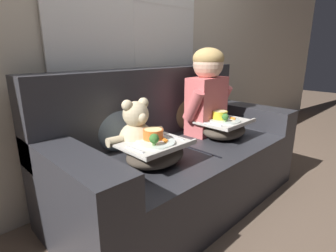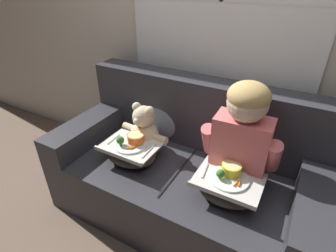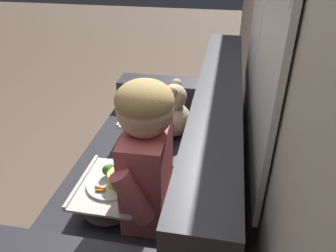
{
  "view_description": "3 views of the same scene",
  "coord_description": "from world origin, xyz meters",
  "px_view_note": "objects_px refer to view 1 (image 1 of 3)",
  "views": [
    {
      "loc": [
        -1.33,
        -1.2,
        1.12
      ],
      "look_at": [
        -0.15,
        -0.01,
        0.63
      ],
      "focal_mm": 28.0,
      "sensor_mm": 36.0,
      "label": 1
    },
    {
      "loc": [
        0.62,
        -1.32,
        1.66
      ],
      "look_at": [
        -0.14,
        0.04,
        0.73
      ],
      "focal_mm": 28.0,
      "sensor_mm": 36.0,
      "label": 2
    },
    {
      "loc": [
        1.5,
        0.37,
        1.64
      ],
      "look_at": [
        -0.01,
        0.09,
        0.73
      ],
      "focal_mm": 35.0,
      "sensor_mm": 36.0,
      "label": 3
    }
  ],
  "objects_px": {
    "couch": "(174,156)",
    "throw_pillow_behind_child": "(187,108)",
    "lap_tray_child": "(224,128)",
    "lap_tray_teddy": "(156,152)",
    "teddy_bear": "(137,133)",
    "child_figure": "(207,88)",
    "throw_pillow_behind_teddy": "(118,123)"
  },
  "relations": [
    {
      "from": "couch",
      "to": "throw_pillow_behind_child",
      "type": "distance_m",
      "value": 0.5
    },
    {
      "from": "lap_tray_child",
      "to": "lap_tray_teddy",
      "type": "xyz_separation_m",
      "value": [
        -0.72,
        -0.0,
        0.0
      ]
    },
    {
      "from": "teddy_bear",
      "to": "lap_tray_teddy",
      "type": "bearing_deg",
      "value": -89.62
    },
    {
      "from": "teddy_bear",
      "to": "throw_pillow_behind_child",
      "type": "bearing_deg",
      "value": 16.36
    },
    {
      "from": "couch",
      "to": "lap_tray_teddy",
      "type": "bearing_deg",
      "value": -152.32
    },
    {
      "from": "child_figure",
      "to": "lap_tray_child",
      "type": "xyz_separation_m",
      "value": [
        -0.0,
        -0.18,
        -0.3
      ]
    },
    {
      "from": "throw_pillow_behind_teddy",
      "to": "teddy_bear",
      "type": "bearing_deg",
      "value": -90.12
    },
    {
      "from": "teddy_bear",
      "to": "lap_tray_child",
      "type": "height_order",
      "value": "teddy_bear"
    },
    {
      "from": "child_figure",
      "to": "lap_tray_teddy",
      "type": "bearing_deg",
      "value": -166.14
    },
    {
      "from": "lap_tray_teddy",
      "to": "throw_pillow_behind_teddy",
      "type": "bearing_deg",
      "value": 90.11
    },
    {
      "from": "couch",
      "to": "lap_tray_child",
      "type": "height_order",
      "value": "couch"
    },
    {
      "from": "lap_tray_child",
      "to": "lap_tray_teddy",
      "type": "distance_m",
      "value": 0.72
    },
    {
      "from": "child_figure",
      "to": "lap_tray_teddy",
      "type": "xyz_separation_m",
      "value": [
        -0.72,
        -0.18,
        -0.3
      ]
    },
    {
      "from": "couch",
      "to": "lap_tray_child",
      "type": "xyz_separation_m",
      "value": [
        0.36,
        -0.19,
        0.18
      ]
    },
    {
      "from": "throw_pillow_behind_child",
      "to": "teddy_bear",
      "type": "distance_m",
      "value": 0.75
    },
    {
      "from": "couch",
      "to": "lap_tray_teddy",
      "type": "height_order",
      "value": "couch"
    },
    {
      "from": "couch",
      "to": "lap_tray_child",
      "type": "bearing_deg",
      "value": -27.66
    },
    {
      "from": "throw_pillow_behind_teddy",
      "to": "couch",
      "type": "bearing_deg",
      "value": -28.63
    },
    {
      "from": "throw_pillow_behind_child",
      "to": "throw_pillow_behind_teddy",
      "type": "bearing_deg",
      "value": 180.0
    },
    {
      "from": "couch",
      "to": "teddy_bear",
      "type": "relative_size",
      "value": 4.62
    },
    {
      "from": "teddy_bear",
      "to": "child_figure",
      "type": "bearing_deg",
      "value": 0.32
    },
    {
      "from": "teddy_bear",
      "to": "lap_tray_child",
      "type": "bearing_deg",
      "value": -13.54
    },
    {
      "from": "couch",
      "to": "teddy_bear",
      "type": "distance_m",
      "value": 0.45
    },
    {
      "from": "teddy_bear",
      "to": "lap_tray_child",
      "type": "xyz_separation_m",
      "value": [
        0.72,
        -0.17,
        -0.08
      ]
    },
    {
      "from": "throw_pillow_behind_child",
      "to": "lap_tray_child",
      "type": "bearing_deg",
      "value": -90.1
    },
    {
      "from": "child_figure",
      "to": "lap_tray_child",
      "type": "height_order",
      "value": "child_figure"
    },
    {
      "from": "child_figure",
      "to": "throw_pillow_behind_child",
      "type": "bearing_deg",
      "value": 90.01
    },
    {
      "from": "throw_pillow_behind_teddy",
      "to": "lap_tray_teddy",
      "type": "bearing_deg",
      "value": -89.89
    },
    {
      "from": "throw_pillow_behind_teddy",
      "to": "lap_tray_child",
      "type": "height_order",
      "value": "throw_pillow_behind_teddy"
    },
    {
      "from": "teddy_bear",
      "to": "lap_tray_teddy",
      "type": "xyz_separation_m",
      "value": [
        0.0,
        -0.17,
        -0.08
      ]
    },
    {
      "from": "throw_pillow_behind_teddy",
      "to": "lap_tray_child",
      "type": "xyz_separation_m",
      "value": [
        0.72,
        -0.39,
        -0.11
      ]
    },
    {
      "from": "throw_pillow_behind_child",
      "to": "lap_tray_child",
      "type": "height_order",
      "value": "throw_pillow_behind_child"
    }
  ]
}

